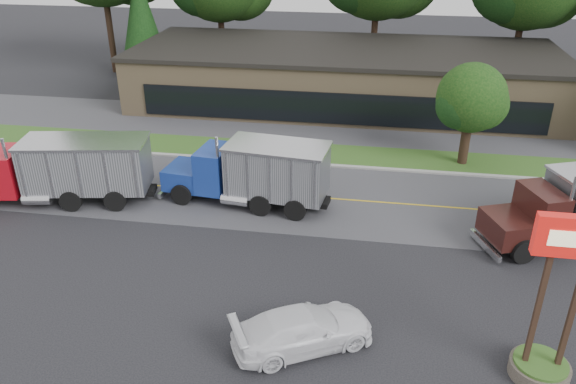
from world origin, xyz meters
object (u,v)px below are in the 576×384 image
Objects in this scene: bilo_sign at (550,327)px; dump_truck_blue at (255,172)px; dump_truck_red at (59,169)px; rally_car at (303,329)px.

dump_truck_blue is (-11.68, 10.37, -0.22)m from bilo_sign.
dump_truck_blue is (10.00, 1.32, -0.01)m from dump_truck_red.
dump_truck_red is 10.09m from dump_truck_blue.
bilo_sign is 1.20× the size of rally_car.
bilo_sign is 0.54× the size of dump_truck_red.
rally_car is at bearing 137.26° from dump_truck_red.
dump_truck_red is at bearing 28.64° from rally_car.
rally_car is (-7.79, 0.17, -1.30)m from bilo_sign.
dump_truck_blue is at bearing -7.89° from rally_car.
rally_car is at bearing 117.40° from dump_truck_blue.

